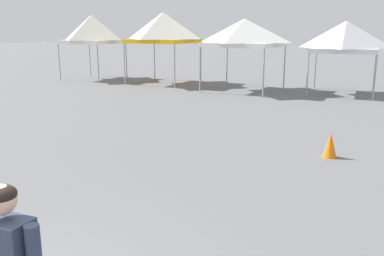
{
  "coord_description": "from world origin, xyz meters",
  "views": [
    {
      "loc": [
        3.47,
        -1.74,
        2.86
      ],
      "look_at": [
        0.49,
        4.16,
        1.3
      ],
      "focal_mm": 39.56,
      "sensor_mm": 36.0,
      "label": 1
    }
  ],
  "objects_px": {
    "canopy_tent_far_left": "(92,29)",
    "canopy_tent_far_right": "(345,37)",
    "canopy_tent_behind_right": "(244,33)",
    "traffic_cone_lot_center": "(330,145)",
    "canopy_tent_behind_center": "(163,28)"
  },
  "relations": [
    {
      "from": "canopy_tent_far_left",
      "to": "canopy_tent_far_right",
      "type": "height_order",
      "value": "canopy_tent_far_left"
    },
    {
      "from": "canopy_tent_behind_right",
      "to": "traffic_cone_lot_center",
      "type": "bearing_deg",
      "value": -59.3
    },
    {
      "from": "canopy_tent_behind_center",
      "to": "traffic_cone_lot_center",
      "type": "xyz_separation_m",
      "value": [
        10.16,
        -9.84,
        -2.62
      ]
    },
    {
      "from": "canopy_tent_far_left",
      "to": "canopy_tent_far_right",
      "type": "bearing_deg",
      "value": 1.43
    },
    {
      "from": "canopy_tent_far_left",
      "to": "canopy_tent_behind_right",
      "type": "relative_size",
      "value": 1.1
    },
    {
      "from": "canopy_tent_far_left",
      "to": "canopy_tent_behind_center",
      "type": "relative_size",
      "value": 0.98
    },
    {
      "from": "canopy_tent_behind_center",
      "to": "canopy_tent_far_right",
      "type": "bearing_deg",
      "value": 1.68
    },
    {
      "from": "canopy_tent_far_right",
      "to": "canopy_tent_far_left",
      "type": "bearing_deg",
      "value": -178.57
    },
    {
      "from": "canopy_tent_behind_center",
      "to": "canopy_tent_far_left",
      "type": "bearing_deg",
      "value": -179.06
    },
    {
      "from": "canopy_tent_behind_right",
      "to": "traffic_cone_lot_center",
      "type": "xyz_separation_m",
      "value": [
        5.44,
        -9.17,
        -2.38
      ]
    },
    {
      "from": "canopy_tent_far_left",
      "to": "canopy_tent_behind_center",
      "type": "height_order",
      "value": "canopy_tent_behind_center"
    },
    {
      "from": "canopy_tent_behind_right",
      "to": "canopy_tent_far_right",
      "type": "height_order",
      "value": "canopy_tent_behind_right"
    },
    {
      "from": "canopy_tent_behind_right",
      "to": "canopy_tent_far_right",
      "type": "distance_m",
      "value": 4.4
    },
    {
      "from": "canopy_tent_far_right",
      "to": "traffic_cone_lot_center",
      "type": "relative_size",
      "value": 5.56
    },
    {
      "from": "canopy_tent_behind_right",
      "to": "traffic_cone_lot_center",
      "type": "height_order",
      "value": "canopy_tent_behind_right"
    }
  ]
}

